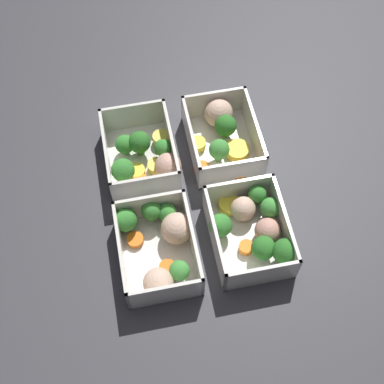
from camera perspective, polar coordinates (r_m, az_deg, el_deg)
The scene contains 5 objects.
ground_plane at distance 0.87m, azimuth 0.00°, elevation -0.68°, with size 4.00×4.00×0.00m, color #38383D.
container_near_left at distance 0.82m, azimuth 6.57°, elevation -3.93°, with size 0.15×0.12×0.06m.
container_near_right at distance 0.91m, azimuth 3.19°, elevation 6.18°, with size 0.17×0.12×0.06m.
container_far_left at distance 0.81m, azimuth -3.46°, elevation -5.64°, with size 0.16×0.13×0.06m.
container_far_right at distance 0.88m, azimuth -5.23°, elevation 3.76°, with size 0.15×0.13×0.06m.
Camera 1 is at (-0.41, 0.08, 0.76)m, focal length 50.00 mm.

